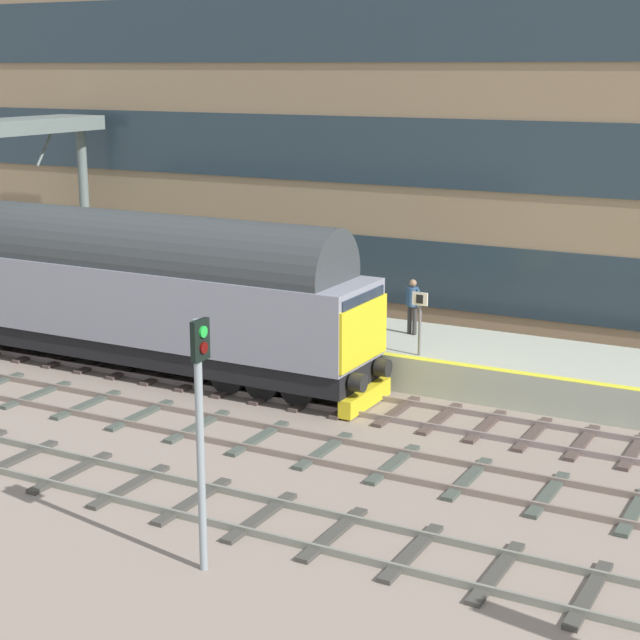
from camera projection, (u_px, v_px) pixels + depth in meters
ground_plane at (295, 396)px, 27.95m from camera, size 140.00×140.00×0.00m
track_main at (295, 394)px, 27.94m from camera, size 2.50×60.00×0.15m
track_adjacent_west at (227, 432)px, 25.06m from camera, size 2.50×60.00×0.15m
track_adjacent_far_west at (130, 486)px, 21.83m from camera, size 2.50×60.00×0.15m
station_platform at (354, 347)px, 30.91m from camera, size 4.00×44.00×1.01m
station_building at (387, 152)px, 35.49m from camera, size 4.26×38.93×11.65m
diesel_locomotive at (98, 283)px, 30.43m from camera, size 2.74×17.89×4.68m
signal_post_mid at (200, 418)px, 17.65m from camera, size 0.44×0.22×4.58m
platform_number_sign at (420, 313)px, 27.92m from camera, size 0.10×0.44×1.76m
waiting_passenger at (412, 301)px, 30.20m from camera, size 0.43×0.49×1.64m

